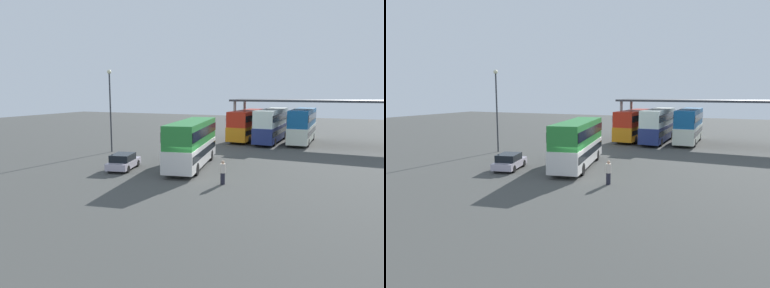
{
  "view_description": "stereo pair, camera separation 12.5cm",
  "coord_description": "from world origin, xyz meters",
  "views": [
    {
      "loc": [
        10.63,
        -23.87,
        6.47
      ],
      "look_at": [
        -1.42,
        3.8,
        2.0
      ],
      "focal_mm": 32.87,
      "sensor_mm": 36.0,
      "label": 1
    },
    {
      "loc": [
        10.74,
        -23.82,
        6.47
      ],
      "look_at": [
        -1.42,
        3.8,
        2.0
      ],
      "focal_mm": 32.87,
      "sensor_mm": 36.0,
      "label": 2
    }
  ],
  "objects": [
    {
      "name": "double_decker_far_right",
      "position": [
        5.73,
        22.75,
        2.37
      ],
      "size": [
        2.5,
        10.63,
        4.32
      ],
      "rotation": [
        0.0,
        0.0,
        1.56
      ],
      "color": "silver",
      "rests_on": "ground_plane"
    },
    {
      "name": "lamppost_tall",
      "position": [
        -12.53,
        7.34,
        5.46
      ],
      "size": [
        0.44,
        0.44,
        8.81
      ],
      "color": "#33353A",
      "rests_on": "ground_plane"
    },
    {
      "name": "depot_canopy",
      "position": [
        7.64,
        22.47,
        5.16
      ],
      "size": [
        21.81,
        6.26,
        5.52
      ],
      "rotation": [
        0.0,
        0.0,
        -0.03
      ],
      "color": "#33353A",
      "rests_on": "ground_plane"
    },
    {
      "name": "double_decker_mid_row",
      "position": [
        1.97,
        21.95,
        2.35
      ],
      "size": [
        2.56,
        11.22,
        4.29
      ],
      "rotation": [
        0.0,
        0.0,
        1.56
      ],
      "color": "navy",
      "rests_on": "ground_plane"
    },
    {
      "name": "double_decker_main",
      "position": [
        -1.42,
        3.81,
        2.2
      ],
      "size": [
        4.19,
        10.49,
        4.0
      ],
      "rotation": [
        0.0,
        0.0,
        1.75
      ],
      "color": "silver",
      "rests_on": "ground_plane"
    },
    {
      "name": "parked_hatchback",
      "position": [
        -6.28,
        0.47,
        0.67
      ],
      "size": [
        2.59,
        4.18,
        1.35
      ],
      "rotation": [
        0.0,
        0.0,
        1.8
      ],
      "color": "#B9AEC0",
      "rests_on": "ground_plane"
    },
    {
      "name": "ground_plane",
      "position": [
        0.0,
        0.0,
        0.0
      ],
      "size": [
        140.0,
        140.0,
        0.0
      ],
      "primitive_type": "plane",
      "color": "#424341"
    },
    {
      "name": "double_decker_near_canopy",
      "position": [
        -1.36,
        22.54,
        2.22
      ],
      "size": [
        2.96,
        10.5,
        4.04
      ],
      "rotation": [
        0.0,
        0.0,
        1.53
      ],
      "color": "orange",
      "rests_on": "ground_plane"
    },
    {
      "name": "pedestrian_waiting",
      "position": [
        2.96,
        -0.82,
        0.85
      ],
      "size": [
        0.38,
        0.38,
        1.71
      ],
      "rotation": [
        0.0,
        0.0,
        0.55
      ],
      "color": "#262633",
      "rests_on": "ground_plane"
    }
  ]
}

